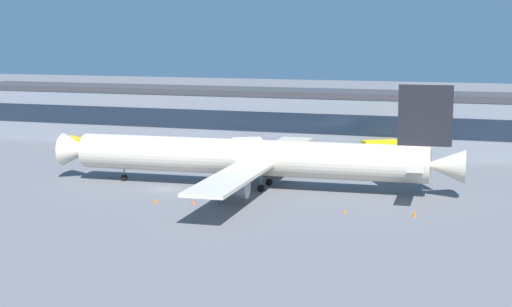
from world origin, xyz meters
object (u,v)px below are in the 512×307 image
at_px(crew_van, 71,142).
at_px(traffic_cone_1, 156,201).
at_px(catering_truck, 381,150).
at_px(stair_truck, 246,145).
at_px(airliner, 253,158).
at_px(traffic_cone_3, 415,214).
at_px(traffic_cone_2, 193,202).
at_px(pushback_tractor, 123,146).
at_px(traffic_cone_0, 344,211).

height_order(crew_van, traffic_cone_1, crew_van).
relative_size(catering_truck, stair_truck, 1.16).
bearing_deg(catering_truck, airliner, -114.30).
xyz_separation_m(crew_van, traffic_cone_3, (79.37, -40.87, -1.09)).
bearing_deg(traffic_cone_3, traffic_cone_1, -174.64).
bearing_deg(catering_truck, traffic_cone_3, -74.60).
height_order(airliner, traffic_cone_2, airliner).
relative_size(pushback_tractor, traffic_cone_1, 7.88).
xyz_separation_m(catering_truck, traffic_cone_0, (2.85, -45.97, -2.01)).
xyz_separation_m(airliner, traffic_cone_1, (-9.97, -15.39, -4.62)).
relative_size(catering_truck, traffic_cone_2, 11.84).
distance_m(traffic_cone_0, traffic_cone_2, 22.25).
bearing_deg(catering_truck, traffic_cone_1, -117.18).
xyz_separation_m(crew_van, traffic_cone_1, (42.03, -44.37, -1.12)).
distance_m(airliner, traffic_cone_0, 22.44).
height_order(catering_truck, stair_truck, catering_truck).
relative_size(traffic_cone_1, traffic_cone_2, 1.08).
bearing_deg(traffic_cone_3, traffic_cone_2, -175.56).
bearing_deg(traffic_cone_1, airliner, 57.08).
bearing_deg(traffic_cone_2, airliner, 73.05).
xyz_separation_m(airliner, traffic_cone_3, (27.38, -11.89, -4.58)).
bearing_deg(traffic_cone_2, stair_truck, 100.23).
bearing_deg(traffic_cone_3, airliner, 156.52).
relative_size(traffic_cone_1, traffic_cone_3, 0.91).
relative_size(catering_truck, traffic_cone_1, 11.01).
bearing_deg(airliner, traffic_cone_1, -122.92).
relative_size(airliner, pushback_tractor, 12.65).
bearing_deg(traffic_cone_1, traffic_cone_3, 5.36).
bearing_deg(traffic_cone_3, pushback_tractor, 148.23).
distance_m(catering_truck, stair_truck, 27.80).
xyz_separation_m(pushback_tractor, crew_van, (-12.29, -0.68, 0.41)).
height_order(catering_truck, traffic_cone_2, catering_truck).
height_order(airliner, stair_truck, airliner).
bearing_deg(pushback_tractor, crew_van, -176.82).
bearing_deg(pushback_tractor, traffic_cone_1, -56.57).
height_order(catering_truck, traffic_cone_0, catering_truck).
bearing_deg(traffic_cone_1, catering_truck, 62.82).
height_order(catering_truck, traffic_cone_3, catering_truck).
bearing_deg(traffic_cone_0, catering_truck, 93.55).
bearing_deg(crew_van, catering_truck, 3.58).
bearing_deg(stair_truck, traffic_cone_3, -47.78).
bearing_deg(traffic_cone_3, crew_van, 152.76).
distance_m(traffic_cone_2, traffic_cone_3, 31.85).
bearing_deg(pushback_tractor, traffic_cone_2, -51.25).
bearing_deg(traffic_cone_3, traffic_cone_0, -174.56).
bearing_deg(traffic_cone_1, stair_truck, 93.42).
bearing_deg(stair_truck, pushback_tractor, -174.15).
bearing_deg(traffic_cone_3, catering_truck, 105.40).
bearing_deg(airliner, stair_truck, 111.58).
distance_m(airliner, traffic_cone_3, 30.20).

